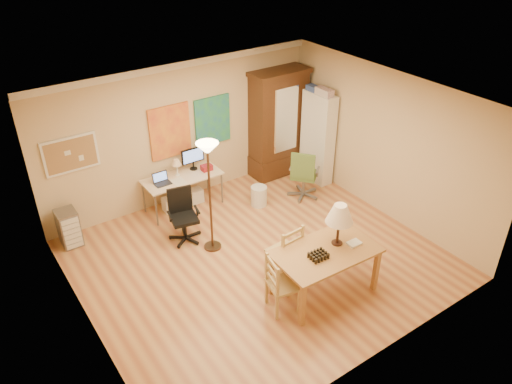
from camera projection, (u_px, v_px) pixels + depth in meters
floor at (258, 259)px, 8.24m from camera, size 5.50×5.50×0.00m
crown_molding at (177, 65)px, 8.61m from camera, size 5.50×0.08×0.12m
corkboard at (71, 154)px, 8.20m from camera, size 0.90×0.04×0.62m
art_panel_left at (170, 132)px, 9.11m from camera, size 0.80×0.04×1.00m
art_panel_right at (213, 121)px, 9.55m from camera, size 0.75×0.04×0.95m
dining_table at (331, 240)px, 7.18m from camera, size 1.55×0.97×1.43m
ladder_chair_back at (285, 253)px, 7.65m from camera, size 0.48×0.46×0.96m
ladder_chair_left at (281, 285)px, 7.05m from camera, size 0.48×0.50×0.92m
torchiere_lamp at (208, 166)px, 7.71m from camera, size 0.36×0.36×1.96m
computer_desk at (184, 188)px, 9.44m from camera, size 1.47×0.64×1.11m
office_chair_black at (184, 227)px, 8.60m from camera, size 0.58×0.58×0.95m
office_chair_green at (303, 185)px, 9.79m from camera, size 0.66×0.66×1.03m
drawer_cart at (69, 228)px, 8.44m from camera, size 0.33×0.39×0.65m
armoire at (278, 130)px, 10.32m from camera, size 1.22×0.58×2.25m
bookshelf at (318, 138)px, 10.09m from camera, size 0.28×0.75×1.88m
wastebin at (259, 196)px, 9.58m from camera, size 0.31×0.31×0.39m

